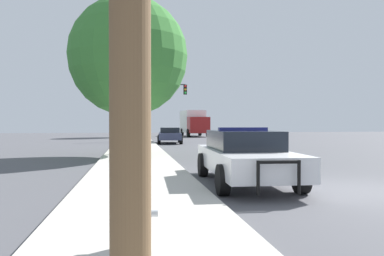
{
  "coord_description": "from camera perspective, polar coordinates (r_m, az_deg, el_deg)",
  "views": [
    {
      "loc": [
        -5.27,
        -8.13,
        1.61
      ],
      "look_at": [
        -1.53,
        15.32,
        1.3
      ],
      "focal_mm": 35.0,
      "sensor_mm": 36.0,
      "label": 1
    }
  ],
  "objects": [
    {
      "name": "sidewalk_left",
      "position": [
        8.28,
        -7.87,
        -10.02
      ],
      "size": [
        3.0,
        110.0,
        0.13
      ],
      "color": "#BCB7AD",
      "rests_on": "ground_plane"
    },
    {
      "name": "car_background_midblock",
      "position": [
        29.73,
        -3.42,
        -1.04
      ],
      "size": [
        2.16,
        4.41,
        1.26
      ],
      "rotation": [
        0.0,
        0.0,
        -0.08
      ],
      "color": "#333856",
      "rests_on": "ground_plane"
    },
    {
      "name": "ground_plane",
      "position": [
        9.82,
        23.82,
        -8.75
      ],
      "size": [
        110.0,
        110.0,
        0.0
      ],
      "primitive_type": "plane",
      "color": "#4F4F54"
    },
    {
      "name": "traffic_light",
      "position": [
        33.97,
        -4.67,
        4.42
      ],
      "size": [
        3.96,
        0.35,
        5.14
      ],
      "color": "#424247",
      "rests_on": "sidewalk_left"
    },
    {
      "name": "box_truck",
      "position": [
        45.4,
        0.26,
        0.85
      ],
      "size": [
        2.79,
        6.92,
        3.14
      ],
      "rotation": [
        0.0,
        0.0,
        3.19
      ],
      "color": "maroon",
      "rests_on": "ground_plane"
    },
    {
      "name": "fire_hydrant",
      "position": [
        4.66,
        -8.52,
        -12.46
      ],
      "size": [
        0.52,
        0.23,
        0.78
      ],
      "color": "#B7BCC1",
      "rests_on": "sidewalk_left"
    },
    {
      "name": "tree_sidewalk_far",
      "position": [
        43.76,
        -8.74,
        5.15
      ],
      "size": [
        4.3,
        4.3,
        7.01
      ],
      "color": "#4C3823",
      "rests_on": "sidewalk_left"
    },
    {
      "name": "tree_sidewalk_near",
      "position": [
        18.61,
        -9.65,
        10.68
      ],
      "size": [
        5.72,
        5.72,
        7.55
      ],
      "color": "#4C3823",
      "rests_on": "sidewalk_left"
    },
    {
      "name": "police_car",
      "position": [
        10.1,
        8.01,
        -4.12
      ],
      "size": [
        2.21,
        5.08,
        1.49
      ],
      "rotation": [
        0.0,
        0.0,
        3.1
      ],
      "color": "white",
      "rests_on": "ground_plane"
    }
  ]
}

